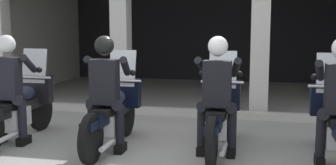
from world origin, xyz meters
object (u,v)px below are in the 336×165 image
Objects in this scene: motorcycle_center_left at (113,112)px; police_officer_center_right at (217,86)px; motorcycle_far_left at (21,106)px; police_officer_center_left at (105,84)px; motorcycle_far_right at (335,122)px; motorcycle_center_right at (219,114)px; police_officer_far_left at (9,80)px.

motorcycle_center_left is 1.29× the size of police_officer_center_right.
motorcycle_center_left is at bearing 10.57° from motorcycle_far_left.
police_officer_center_left is 3.03m from motorcycle_far_right.
motorcycle_far_left and motorcycle_center_left have the same top height.
motorcycle_center_left is 1.29× the size of police_officer_center_left.
police_officer_center_right is (1.49, -0.13, 0.44)m from motorcycle_center_left.
police_officer_center_right is at bearing -78.10° from motorcycle_center_right.
motorcycle_center_left is at bearing -161.97° from motorcycle_center_right.
police_officer_far_left is 0.78× the size of motorcycle_center_left.
motorcycle_far_left is at bearing -171.37° from police_officer_center_right.
police_officer_center_right is (2.98, 0.10, 0.00)m from police_officer_far_left.
motorcycle_center_left is 2.98m from motorcycle_far_right.
police_officer_far_left is 2.98m from police_officer_center_right.
motorcycle_far_left is at bearing 102.37° from police_officer_far_left.
motorcycle_far_right is at bearing 17.71° from police_officer_center_right.
motorcycle_center_left is 1.50m from motorcycle_center_right.
police_officer_far_left is 3.04m from motorcycle_center_right.
motorcycle_center_right and motorcycle_far_right have the same top height.
motorcycle_far_right is (1.49, 0.14, -0.44)m from police_officer_center_right.
police_officer_center_left is (1.49, -0.34, 0.44)m from motorcycle_far_left.
police_officer_far_left reaches higher than motorcycle_far_left.
motorcycle_center_left is at bearing -164.88° from motorcycle_far_right.
police_officer_far_left is at bearing -77.63° from motorcycle_far_left.
police_officer_far_left is 1.00× the size of police_officer_center_right.
motorcycle_center_left and motorcycle_center_right have the same top height.
motorcycle_center_left is (1.49, 0.23, -0.44)m from police_officer_far_left.
motorcycle_center_right is at bearing -170.47° from motorcycle_far_right.
police_officer_center_left is at bearing 10.57° from police_officer_far_left.
motorcycle_center_right is (1.49, 0.15, 0.00)m from motorcycle_center_left.
motorcycle_center_right is 0.52m from police_officer_center_right.
police_officer_center_left is at bearing -151.52° from motorcycle_center_right.
police_officer_far_left is at bearing -165.92° from police_officer_center_right.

